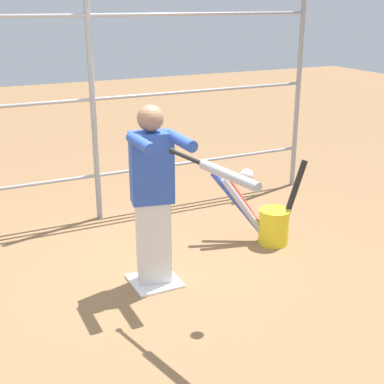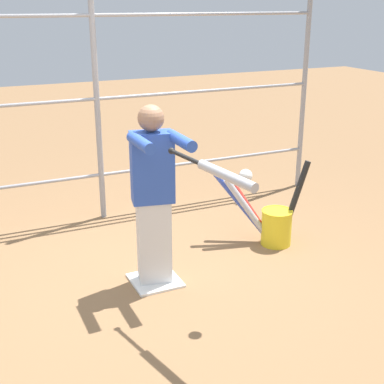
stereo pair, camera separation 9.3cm
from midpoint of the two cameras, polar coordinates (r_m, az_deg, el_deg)
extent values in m
plane|color=olive|center=(4.63, -4.59, -9.53)|extent=(24.00, 24.00, 0.00)
cube|color=white|center=(4.63, -4.59, -9.42)|extent=(0.40, 0.40, 0.02)
cylinder|color=#939399|center=(6.79, 10.90, 11.32)|extent=(0.06, 0.06, 2.62)
cylinder|color=#939399|center=(5.65, -11.04, 9.68)|extent=(0.06, 0.06, 2.62)
cylinder|color=#939399|center=(5.85, -10.52, 1.75)|extent=(5.17, 0.04, 0.04)
cylinder|color=#939399|center=(5.65, -11.04, 9.68)|extent=(5.17, 0.04, 0.04)
cylinder|color=#939399|center=(5.57, -11.61, 17.99)|extent=(5.17, 0.04, 0.04)
cube|color=silver|center=(4.47, -4.71, -5.43)|extent=(0.30, 0.22, 0.73)
cube|color=#2D51B7|center=(4.23, -4.96, 2.60)|extent=(0.37, 0.25, 0.57)
sphere|color=#9E7051|center=(4.13, -5.12, 7.84)|extent=(0.21, 0.21, 0.21)
cylinder|color=#2D51B7|center=(4.01, -1.88, 5.50)|extent=(0.09, 0.41, 0.09)
cylinder|color=#2D51B7|center=(3.96, -6.15, 5.21)|extent=(0.09, 0.41, 0.09)
sphere|color=black|center=(3.80, -2.83, 4.39)|extent=(0.05, 0.05, 0.05)
cylinder|color=black|center=(3.67, -1.26, 3.71)|extent=(0.10, 0.34, 0.05)
cylinder|color=#B2B2B7|center=(3.36, 3.20, 1.79)|extent=(0.18, 0.52, 0.09)
sphere|color=white|center=(3.76, 5.13, 1.76)|extent=(0.10, 0.10, 0.10)
cylinder|color=yellow|center=(5.29, 8.22, -3.69)|extent=(0.29, 0.29, 0.35)
torus|color=yellow|center=(5.23, 8.31, -1.93)|extent=(0.30, 0.30, 0.01)
cylinder|color=#B2B2B7|center=(5.21, 5.24, -1.89)|extent=(0.46, 0.29, 0.65)
cylinder|color=black|center=(5.27, 10.07, -0.87)|extent=(0.30, 0.10, 0.80)
cylinder|color=red|center=(5.31, 5.25, -1.53)|extent=(0.38, 0.43, 0.64)
cylinder|color=#334CB2|center=(5.24, 4.64, -1.51)|extent=(0.52, 0.40, 0.70)
camera|label=1|loc=(0.05, -90.65, -0.23)|focal=50.00mm
camera|label=2|loc=(0.05, 89.35, 0.23)|focal=50.00mm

